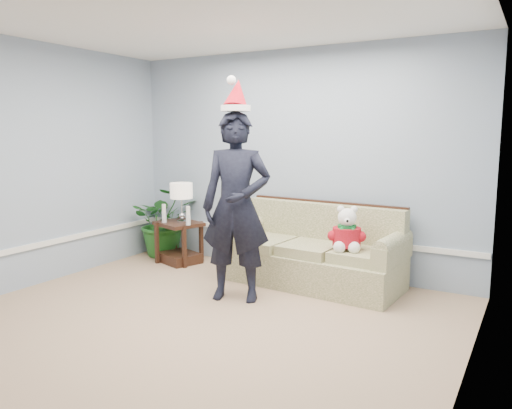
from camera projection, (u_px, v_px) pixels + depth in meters
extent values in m
cube|color=tan|center=(163.00, 341.00, 4.13)|extent=(4.50, 5.00, 0.02)
cube|color=#879AAC|center=(295.00, 162.00, 6.09)|extent=(4.50, 0.02, 2.70)
cube|color=#879AAC|center=(465.00, 196.00, 2.82)|extent=(0.02, 5.00, 2.70)
cube|color=white|center=(293.00, 234.00, 6.20)|extent=(4.48, 0.03, 0.06)
cube|color=#55632F|center=(313.00, 269.00, 5.62)|extent=(2.00, 0.97, 0.37)
cube|color=#55632F|center=(264.00, 243.00, 5.84)|extent=(0.62, 0.71, 0.11)
cube|color=#55632F|center=(311.00, 249.00, 5.55)|extent=(0.62, 0.71, 0.11)
cube|color=#55632F|center=(364.00, 255.00, 5.25)|extent=(0.62, 0.71, 0.11)
cube|color=#55632F|center=(324.00, 225.00, 5.83)|extent=(1.95, 0.32, 0.52)
cube|color=black|center=(326.00, 203.00, 5.85)|extent=(1.94, 0.19, 0.05)
cube|color=#55632F|center=(245.00, 235.00, 6.02)|extent=(0.22, 0.84, 0.22)
cube|color=#55632F|center=(392.00, 252.00, 5.14)|extent=(0.22, 0.84, 0.22)
cube|color=#341D13|center=(179.00, 224.00, 6.53)|extent=(0.68, 0.63, 0.05)
cube|color=#341D13|center=(180.00, 258.00, 6.60)|extent=(0.61, 0.56, 0.13)
cube|color=#341D13|center=(157.00, 243.00, 6.53)|extent=(0.06, 0.06, 0.54)
cube|color=#341D13|center=(184.00, 247.00, 6.30)|extent=(0.06, 0.06, 0.54)
cube|color=#341D13|center=(174.00, 238.00, 6.84)|extent=(0.06, 0.06, 0.54)
cube|color=#341D13|center=(201.00, 242.00, 6.61)|extent=(0.06, 0.06, 0.54)
cylinder|color=silver|center=(182.00, 221.00, 6.49)|extent=(0.14, 0.14, 0.03)
sphere|color=silver|center=(182.00, 216.00, 6.48)|extent=(0.08, 0.08, 0.08)
cylinder|color=silver|center=(182.00, 206.00, 6.47)|extent=(0.02, 0.02, 0.29)
cylinder|color=#F0E1CD|center=(181.00, 191.00, 6.44)|extent=(0.29, 0.29, 0.20)
cylinder|color=silver|center=(164.00, 217.00, 6.50)|extent=(0.06, 0.06, 0.13)
cylinder|color=white|center=(164.00, 208.00, 6.48)|extent=(0.05, 0.05, 0.11)
cylinder|color=silver|center=(188.00, 220.00, 6.31)|extent=(0.06, 0.06, 0.13)
cylinder|color=white|center=(188.00, 211.00, 6.29)|extent=(0.05, 0.05, 0.11)
imported|color=#1A561A|center=(165.00, 221.00, 6.93)|extent=(1.15, 1.15, 0.97)
imported|color=black|center=(236.00, 207.00, 5.03)|extent=(0.81, 0.66, 1.92)
cylinder|color=white|center=(236.00, 108.00, 4.89)|extent=(0.33, 0.33, 0.06)
cone|color=red|center=(237.00, 93.00, 4.89)|extent=(0.29, 0.35, 0.34)
sphere|color=white|center=(231.00, 80.00, 4.79)|extent=(0.09, 0.09, 0.09)
sphere|color=white|center=(347.00, 237.00, 5.24)|extent=(0.28, 0.28, 0.28)
cylinder|color=red|center=(347.00, 237.00, 5.24)|extent=(0.38, 0.38, 0.20)
cylinder|color=#116B2C|center=(347.00, 227.00, 5.23)|extent=(0.25, 0.25, 0.03)
sphere|color=white|center=(335.00, 246.00, 5.18)|extent=(0.13, 0.13, 0.13)
sphere|color=white|center=(349.00, 248.00, 5.11)|extent=(0.13, 0.13, 0.13)
sphere|color=white|center=(347.00, 217.00, 5.20)|extent=(0.20, 0.20, 0.20)
sphere|color=black|center=(343.00, 221.00, 5.10)|extent=(0.03, 0.03, 0.03)
sphere|color=white|center=(341.00, 209.00, 5.23)|extent=(0.08, 0.08, 0.08)
sphere|color=white|center=(354.00, 210.00, 5.17)|extent=(0.08, 0.08, 0.08)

